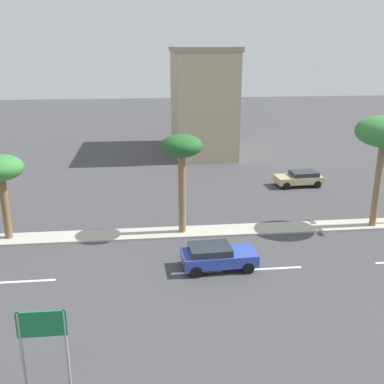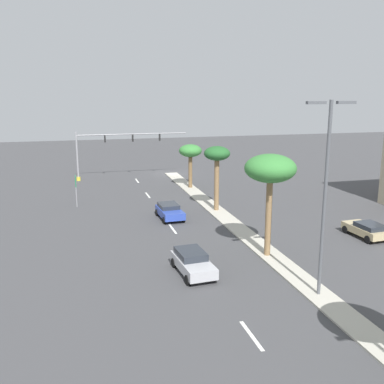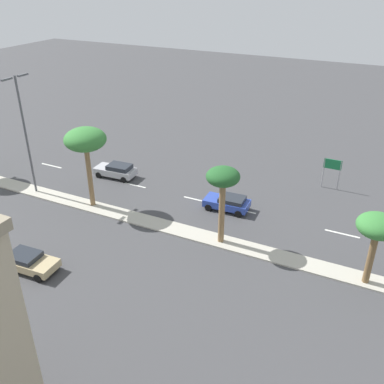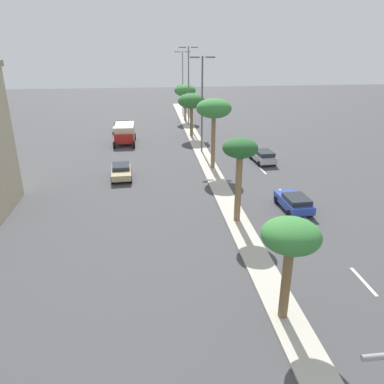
{
  "view_description": "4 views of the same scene",
  "coord_description": "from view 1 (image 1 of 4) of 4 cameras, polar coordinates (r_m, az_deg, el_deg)",
  "views": [
    {
      "loc": [
        27.28,
        18.97,
        11.65
      ],
      "look_at": [
        1.71,
        21.76,
        3.34
      ],
      "focal_mm": 42.58,
      "sensor_mm": 36.0,
      "label": 1
    },
    {
      "loc": [
        13.38,
        62.15,
        11.73
      ],
      "look_at": [
        3.68,
        25.75,
        3.14
      ],
      "focal_mm": 41.6,
      "sensor_mm": 36.0,
      "label": 2
    },
    {
      "loc": [
        -26.65,
        10.79,
        19.43
      ],
      "look_at": [
        1.22,
        24.47,
        3.19
      ],
      "focal_mm": 40.22,
      "sensor_mm": 36.0,
      "label": 3
    },
    {
      "loc": [
        -6.51,
        -4.31,
        12.95
      ],
      "look_at": [
        -3.34,
        22.52,
        2.09
      ],
      "focal_mm": 35.49,
      "sensor_mm": 36.0,
      "label": 4
    }
  ],
  "objects": [
    {
      "name": "lane_stripe_mid",
      "position": [
        25.47,
        -19.87,
        -10.47
      ],
      "size": [
        0.2,
        2.8,
        0.01
      ],
      "primitive_type": "cube",
      "color": "silver",
      "rests_on": "ground"
    },
    {
      "name": "ground_plane",
      "position": [
        31.86,
        15.74,
        -4.26
      ],
      "size": [
        160.0,
        160.0,
        0.0
      ],
      "primitive_type": "plane",
      "color": "#424244"
    },
    {
      "name": "lane_stripe_inboard",
      "position": [
        24.85,
        0.62,
        -10.05
      ],
      "size": [
        0.2,
        2.8,
        0.01
      ],
      "primitive_type": "cube",
      "color": "silver",
      "rests_on": "ground"
    },
    {
      "name": "palm_tree_mid",
      "position": [
        29.69,
        -22.87,
        2.49
      ],
      "size": [
        2.78,
        2.78,
        5.3
      ],
      "color": "brown",
      "rests_on": "median_curb"
    },
    {
      "name": "sedan_blue_mid",
      "position": [
        25.05,
        3.15,
        -7.97
      ],
      "size": [
        2.19,
        4.11,
        1.34
      ],
      "color": "#2D47AD",
      "rests_on": "ground"
    },
    {
      "name": "commercial_building",
      "position": [
        52.19,
        1.25,
        11.43
      ],
      "size": [
        12.97,
        6.55,
        11.51
      ],
      "color": "tan",
      "rests_on": "ground"
    },
    {
      "name": "palm_tree_far",
      "position": [
        31.43,
        22.93,
        6.75
      ],
      "size": [
        3.62,
        3.62,
        7.35
      ],
      "color": "olive",
      "rests_on": "median_curb"
    },
    {
      "name": "directional_road_sign",
      "position": [
        17.13,
        -18.21,
        -16.35
      ],
      "size": [
        0.1,
        1.7,
        3.08
      ],
      "color": "gray",
      "rests_on": "ground"
    },
    {
      "name": "lane_stripe_rear",
      "position": [
        25.69,
        10.52,
        -9.38
      ],
      "size": [
        0.2,
        2.8,
        0.01
      ],
      "primitive_type": "cube",
      "color": "silver",
      "rests_on": "ground"
    },
    {
      "name": "palm_tree_left",
      "position": [
        28.1,
        -1.29,
        5.13
      ],
      "size": [
        2.55,
        2.55,
        6.37
      ],
      "color": "olive",
      "rests_on": "median_curb"
    },
    {
      "name": "sedan_tan_inboard",
      "position": [
        40.49,
        13.31,
        1.72
      ],
      "size": [
        2.23,
        4.07,
        1.28
      ],
      "color": "tan",
      "rests_on": "ground"
    }
  ]
}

